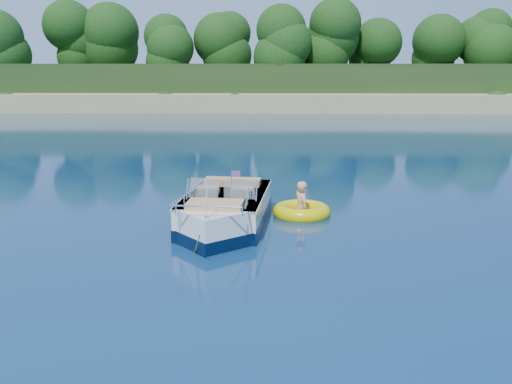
{
  "coord_description": "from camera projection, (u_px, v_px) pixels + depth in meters",
  "views": [
    {
      "loc": [
        2.48,
        -12.73,
        3.89
      ],
      "look_at": [
        2.11,
        0.87,
        0.85
      ],
      "focal_mm": 40.0,
      "sensor_mm": 36.0,
      "label": 1
    }
  ],
  "objects": [
    {
      "name": "shoreline",
      "position": [
        253.0,
        88.0,
        75.33
      ],
      "size": [
        170.0,
        59.0,
        6.0
      ],
      "color": "tan",
      "rests_on": "ground"
    },
    {
      "name": "ground",
      "position": [
        165.0,
        235.0,
        13.33
      ],
      "size": [
        160.0,
        160.0,
        0.0
      ],
      "primitive_type": "plane",
      "color": "#091A44",
      "rests_on": "ground"
    },
    {
      "name": "boy",
      "position": [
        300.0,
        215.0,
        15.08
      ],
      "size": [
        0.68,
        0.87,
        1.57
      ],
      "primitive_type": "imported",
      "rotation": [
        0.0,
        -0.17,
        2.05
      ],
      "color": "tan",
      "rests_on": "ground"
    },
    {
      "name": "motorboat",
      "position": [
        224.0,
        213.0,
        13.89
      ],
      "size": [
        2.23,
        5.37,
        1.79
      ],
      "rotation": [
        0.0,
        0.0,
        -0.09
      ],
      "color": "silver",
      "rests_on": "ground"
    },
    {
      "name": "treeline",
      "position": [
        245.0,
        46.0,
        52.13
      ],
      "size": [
        150.0,
        7.12,
        8.19
      ],
      "color": "black",
      "rests_on": "ground"
    },
    {
      "name": "tow_tube",
      "position": [
        302.0,
        212.0,
        15.04
      ],
      "size": [
        1.88,
        1.88,
        0.4
      ],
      "rotation": [
        0.0,
        0.0,
        -0.28
      ],
      "color": "#E1CA04",
      "rests_on": "ground"
    }
  ]
}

